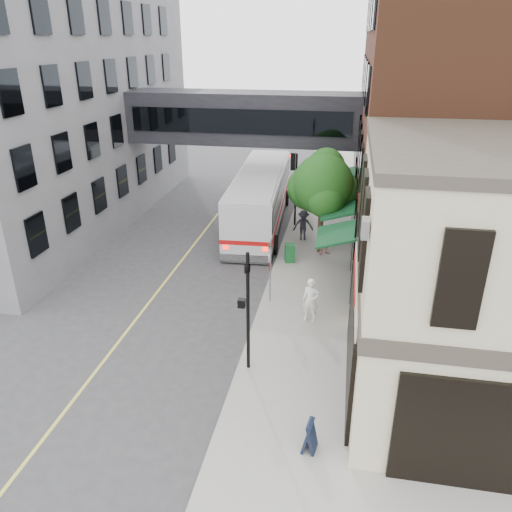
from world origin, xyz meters
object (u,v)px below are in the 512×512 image
at_px(newspaper_box, 290,253).
at_px(sandwich_board, 310,436).
at_px(bus, 260,196).
at_px(pedestrian_a, 311,300).
at_px(pedestrian_c, 303,225).
at_px(pedestrian_b, 327,240).

distance_m(newspaper_box, sandwich_board, 13.03).
bearing_deg(bus, newspaper_box, -65.60).
xyz_separation_m(pedestrian_a, pedestrian_c, (-1.16, 8.94, -0.04)).
height_order(pedestrian_c, sandwich_board, pedestrian_c).
bearing_deg(pedestrian_a, bus, 115.76).
xyz_separation_m(pedestrian_c, sandwich_board, (1.74, -16.07, -0.41)).
relative_size(pedestrian_a, newspaper_box, 1.91).
bearing_deg(bus, pedestrian_c, -39.89).
bearing_deg(newspaper_box, bus, 100.07).
xyz_separation_m(pedestrian_c, newspaper_box, (-0.39, -3.21, -0.41)).
bearing_deg(pedestrian_b, pedestrian_c, 93.92).
xyz_separation_m(pedestrian_b, newspaper_box, (-1.84, -1.35, -0.31)).
bearing_deg(pedestrian_c, newspaper_box, -108.97).
bearing_deg(sandwich_board, bus, 113.53).
relative_size(bus, newspaper_box, 12.85).
distance_m(bus, pedestrian_c, 3.97).
bearing_deg(pedestrian_a, newspaper_box, 110.98).
distance_m(pedestrian_b, sandwich_board, 14.22).
xyz_separation_m(bus, pedestrian_a, (4.13, -11.42, -0.80)).
distance_m(pedestrian_b, newspaper_box, 2.31).
distance_m(pedestrian_a, pedestrian_c, 9.01).
distance_m(pedestrian_c, sandwich_board, 16.17).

